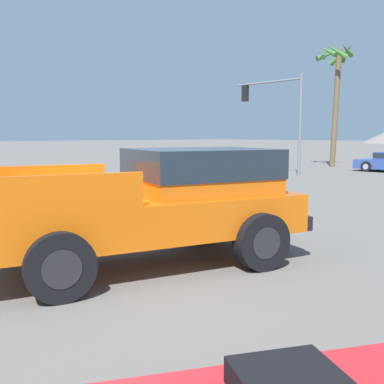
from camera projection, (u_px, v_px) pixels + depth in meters
The scene contains 4 objects.
ground_plane at pixel (131, 265), 7.32m from camera, with size 320.00×320.00×0.00m, color slate.
orange_pickup_truck at pixel (166, 198), 7.36m from camera, with size 3.33×5.56×1.88m.
traffic_light_main at pixel (274, 105), 24.52m from camera, with size 4.46×0.38×5.25m.
palm_tree_short at pixel (336, 76), 29.79m from camera, with size 2.51×2.50×8.12m.
Camera 1 is at (6.01, -3.94, 2.11)m, focal length 42.00 mm.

